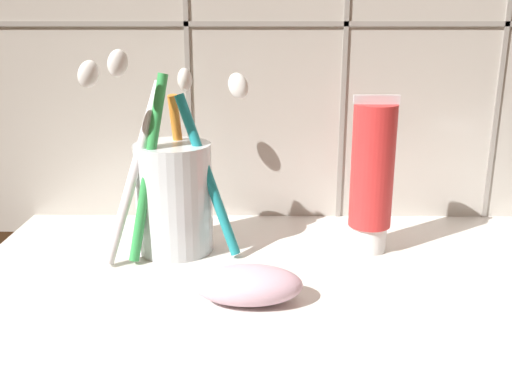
{
  "coord_description": "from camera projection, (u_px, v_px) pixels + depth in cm",
  "views": [
    {
      "loc": [
        -6.81,
        -42.19,
        22.86
      ],
      "look_at": [
        -7.29,
        3.14,
        9.09
      ],
      "focal_mm": 40.0,
      "sensor_mm": 36.0,
      "label": 1
    }
  ],
  "objects": [
    {
      "name": "soap_bar",
      "position": [
        248.0,
        285.0,
        0.43
      ],
      "size": [
        8.32,
        4.67,
        2.86
      ],
      "primitive_type": "ellipsoid",
      "color": "#DBB2C6",
      "rests_on": "sink_counter"
    },
    {
      "name": "toothpaste_tube",
      "position": [
        372.0,
        176.0,
        0.52
      ],
      "size": [
        4.08,
        3.89,
        14.55
      ],
      "color": "white",
      "rests_on": "sink_counter"
    },
    {
      "name": "sink_counter",
      "position": [
        344.0,
        298.0,
        0.47
      ],
      "size": [
        64.3,
        35.9,
        2.0
      ],
      "primitive_type": "cube",
      "color": "silver",
      "rests_on": "ground"
    },
    {
      "name": "toothbrush_cup",
      "position": [
        173.0,
        192.0,
        0.52
      ],
      "size": [
        14.4,
        10.97,
        18.78
      ],
      "color": "silver",
      "rests_on": "sink_counter"
    }
  ]
}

